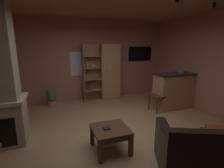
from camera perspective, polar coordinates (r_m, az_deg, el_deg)
The scene contains 15 objects.
floor at distance 3.82m, azimuth 2.13°, elevation -17.00°, with size 5.65×5.54×0.02m, color tan.
wall_back at distance 6.02m, azimuth -7.87°, elevation 8.04°, with size 5.77×0.06×2.80m, color #AD7060.
wall_right at distance 5.15m, azimuth 33.36°, elevation 5.26°, with size 0.06×5.54×2.80m, color #AD7060.
window_pane_back at distance 5.95m, azimuth -10.50°, elevation 6.81°, with size 0.74×0.01×0.82m, color white.
bookshelf_cabinet at distance 5.96m, azimuth -1.62°, elevation 3.91°, with size 1.29×0.41×1.95m.
kitchen_bar_counter at distance 5.59m, azimuth 21.38°, elevation -1.97°, with size 1.53×0.59×1.09m.
tissue_box at distance 5.53m, azimuth 22.46°, elevation 4.08°, with size 0.12×0.12×0.11m, color #598CBF.
leather_couch at distance 3.13m, azimuth 32.24°, elevation -19.67°, with size 1.88×1.48×0.84m.
coffee_table at distance 3.17m, azimuth -0.54°, elevation -16.18°, with size 0.64×0.64×0.44m.
table_book_0 at distance 3.10m, azimuth -1.89°, elevation -14.85°, with size 0.12×0.11×0.02m, color black.
dining_chair at distance 5.14m, azimuth 16.14°, elevation -3.03°, with size 0.48×0.48×0.92m.
potted_floor_plant at distance 5.62m, azimuth -19.91°, elevation -4.39°, with size 0.30×0.30×0.59m.
wall_mounted_tv at distance 6.66m, azimuth 9.55°, elevation 10.14°, with size 0.96×0.06×0.54m.
track_light_spot_3 at distance 3.69m, azimuth 21.30°, elevation 25.12°, with size 0.07×0.07×0.09m, color black.
track_light_spot_4 at distance 4.41m, azimuth 31.48°, elevation 22.00°, with size 0.07×0.07×0.09m, color black.
Camera 1 is at (-1.25, -3.07, 1.89)m, focal length 26.83 mm.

